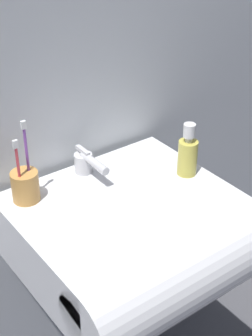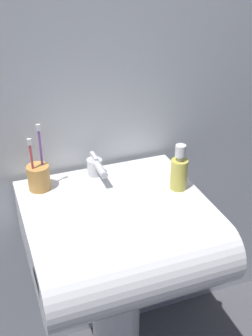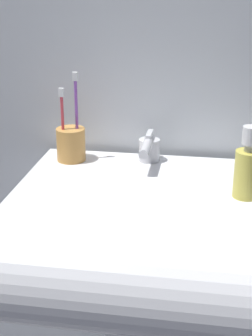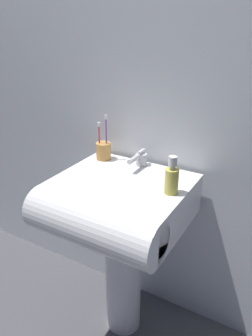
% 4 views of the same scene
% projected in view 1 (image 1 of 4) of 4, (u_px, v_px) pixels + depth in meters
% --- Properties ---
extents(wall_back, '(5.00, 0.05, 2.40)m').
position_uv_depth(wall_back, '(60.00, 21.00, 1.26)').
color(wall_back, silver).
rests_on(wall_back, ground).
extents(sink_pedestal, '(0.17, 0.17, 0.63)m').
position_uv_depth(sink_pedestal, '(124.00, 334.00, 1.55)').
color(sink_pedestal, white).
rests_on(sink_pedestal, ground).
extents(sink_basin, '(0.54, 0.52, 0.18)m').
position_uv_depth(sink_basin, '(138.00, 241.00, 1.29)').
color(sink_basin, white).
rests_on(sink_basin, sink_pedestal).
extents(faucet, '(0.05, 0.14, 0.07)m').
position_uv_depth(faucet, '(86.00, 163.00, 1.37)').
color(faucet, silver).
rests_on(faucet, sink_basin).
extents(toothbrush_cup, '(0.07, 0.07, 0.21)m').
position_uv_depth(toothbrush_cup, '(25.00, 185.00, 1.27)').
color(toothbrush_cup, '#D19347').
rests_on(toothbrush_cup, sink_basin).
extents(soap_bottle, '(0.05, 0.05, 0.15)m').
position_uv_depth(soap_bottle, '(188.00, 155.00, 1.36)').
color(soap_bottle, gold).
rests_on(soap_bottle, sink_basin).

